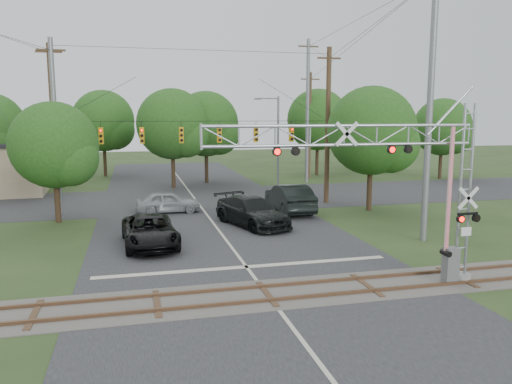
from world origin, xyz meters
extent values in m
plane|color=#283B1B|center=(0.00, 0.00, 0.00)|extent=(160.00, 160.00, 0.00)
cube|color=#252527|center=(0.00, 10.00, 0.01)|extent=(14.00, 90.00, 0.02)
cube|color=#252527|center=(0.00, 24.00, 0.01)|extent=(90.00, 12.00, 0.02)
cube|color=#4B4541|center=(0.00, 2.00, 0.02)|extent=(90.00, 3.20, 0.05)
cube|color=brown|center=(0.00, 1.28, 0.09)|extent=(90.00, 0.12, 0.14)
cube|color=brown|center=(0.00, 2.72, 0.09)|extent=(90.00, 0.12, 0.14)
cylinder|color=gray|center=(7.89, 1.70, 0.15)|extent=(0.88, 0.88, 0.29)
cube|color=silver|center=(7.84, 1.41, 2.10)|extent=(0.44, 0.03, 0.34)
cube|color=slate|center=(7.31, 1.50, 0.73)|extent=(0.54, 0.44, 1.46)
cube|color=red|center=(7.06, 1.50, 3.71)|extent=(0.14, 0.09, 4.88)
cylinder|color=slate|center=(-9.50, 20.00, 5.75)|extent=(0.32, 0.32, 11.50)
cylinder|color=#472B20|center=(9.50, 20.00, 5.75)|extent=(0.36, 0.36, 11.50)
cylinder|color=black|center=(0.00, 20.00, 6.17)|extent=(19.00, 0.03, 0.03)
cube|color=orange|center=(-6.67, 20.00, 5.22)|extent=(0.30, 0.30, 1.10)
cube|color=orange|center=(-4.00, 20.00, 5.22)|extent=(0.30, 0.30, 1.10)
cube|color=orange|center=(-1.33, 20.00, 5.22)|extent=(0.30, 0.30, 1.10)
cube|color=orange|center=(1.33, 20.00, 5.22)|extent=(0.30, 0.30, 1.10)
cube|color=orange|center=(4.00, 20.00, 5.22)|extent=(0.30, 0.30, 1.10)
cube|color=orange|center=(6.67, 20.00, 5.22)|extent=(0.30, 0.30, 1.10)
imported|color=black|center=(-3.95, 10.19, 0.78)|extent=(2.91, 5.74, 1.55)
imported|color=black|center=(2.19, 13.61, 0.87)|extent=(4.23, 6.45, 1.74)
imported|color=#96989D|center=(-2.43, 18.94, 0.74)|extent=(4.35, 1.75, 1.48)
imported|color=black|center=(5.70, 17.26, 0.96)|extent=(2.05, 5.85, 1.93)
cylinder|color=slate|center=(7.61, 26.62, 4.10)|extent=(0.18, 0.18, 8.19)
cylinder|color=slate|center=(6.70, 26.62, 8.01)|extent=(1.82, 0.11, 0.11)
cube|color=slate|center=(5.79, 26.62, 7.96)|extent=(0.55, 0.23, 0.14)
cylinder|color=#472B20|center=(-10.74, 27.74, 6.08)|extent=(0.34, 0.34, 12.17)
cube|color=#472B20|center=(-10.74, 27.74, 11.47)|extent=(2.00, 0.12, 0.12)
cylinder|color=slate|center=(11.92, 31.28, 6.88)|extent=(0.34, 0.34, 13.77)
cube|color=#472B20|center=(11.92, 31.28, 13.07)|extent=(2.00, 0.12, 0.12)
cylinder|color=slate|center=(10.16, 7.91, 7.00)|extent=(0.34, 0.34, 14.00)
cylinder|color=#472B20|center=(13.44, 34.81, 5.49)|extent=(0.34, 0.34, 10.98)
cube|color=#472B20|center=(13.44, 34.81, 10.28)|extent=(2.00, 0.12, 0.12)
cylinder|color=#352518|center=(-9.27, 17.36, 1.70)|extent=(0.36, 0.36, 3.40)
sphere|color=#1E4F16|center=(-9.27, 17.36, 4.79)|extent=(5.26, 5.26, 5.26)
cylinder|color=#352518|center=(-7.65, 41.52, 2.13)|extent=(0.36, 0.36, 4.26)
sphere|color=#1E4F16|center=(-7.65, 41.52, 6.00)|extent=(6.58, 6.58, 6.58)
cylinder|color=#352518|center=(-1.12, 30.77, 2.06)|extent=(0.36, 0.36, 4.12)
sphere|color=#1E4F16|center=(-1.12, 30.77, 5.81)|extent=(6.37, 6.37, 6.37)
cylinder|color=#352518|center=(2.32, 33.46, 2.04)|extent=(0.36, 0.36, 4.09)
sphere|color=#1E4F16|center=(2.32, 33.46, 5.76)|extent=(6.32, 6.32, 6.32)
cylinder|color=#352518|center=(11.27, 16.45, 1.97)|extent=(0.36, 0.36, 3.93)
sphere|color=#1E4F16|center=(11.27, 16.45, 5.54)|extent=(6.08, 6.08, 6.08)
cylinder|color=#352518|center=(15.17, 36.98, 2.17)|extent=(0.36, 0.36, 4.34)
sphere|color=#1E4F16|center=(15.17, 36.98, 6.12)|extent=(6.71, 6.71, 6.71)
cylinder|color=#352518|center=(21.93, 40.27, 1.62)|extent=(0.36, 0.36, 3.24)
sphere|color=#1E4F16|center=(21.93, 40.27, 4.57)|extent=(5.01, 5.01, 5.01)
cylinder|color=#352518|center=(26.68, 31.04, 1.91)|extent=(0.36, 0.36, 3.83)
sphere|color=#1E4F16|center=(26.68, 31.04, 5.39)|extent=(5.92, 5.92, 5.92)
camera|label=1|loc=(-4.62, -14.99, 6.56)|focal=35.00mm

